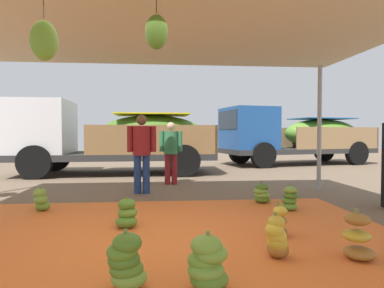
% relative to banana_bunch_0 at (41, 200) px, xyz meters
% --- Properties ---
extents(ground_plane, '(40.00, 40.00, 0.00)m').
position_rel_banana_bunch_0_xyz_m(ground_plane, '(1.97, 1.34, -0.19)').
color(ground_plane, brown).
extents(tarp_orange, '(6.58, 4.61, 0.01)m').
position_rel_banana_bunch_0_xyz_m(tarp_orange, '(1.97, -1.66, -0.19)').
color(tarp_orange, orange).
rests_on(tarp_orange, ground).
extents(tent_canopy, '(8.00, 7.00, 2.99)m').
position_rel_banana_bunch_0_xyz_m(tent_canopy, '(1.97, -1.76, 2.70)').
color(tent_canopy, '#9EA0A5').
rests_on(tent_canopy, ground).
extents(banana_bunch_0, '(0.35, 0.37, 0.43)m').
position_rel_banana_bunch_0_xyz_m(banana_bunch_0, '(0.00, 0.00, 0.00)').
color(banana_bunch_0, '#60932D').
rests_on(banana_bunch_0, tarp_orange).
extents(banana_bunch_1, '(0.47, 0.45, 0.50)m').
position_rel_banana_bunch_0_xyz_m(banana_bunch_1, '(2.45, -3.14, 0.03)').
color(banana_bunch_1, '#518428').
rests_on(banana_bunch_1, tarp_orange).
extents(banana_bunch_2, '(0.44, 0.46, 0.54)m').
position_rel_banana_bunch_0_xyz_m(banana_bunch_2, '(4.15, -2.60, 0.04)').
color(banana_bunch_2, '#996628').
rests_on(banana_bunch_2, tarp_orange).
extents(banana_bunch_3, '(0.42, 0.42, 0.44)m').
position_rel_banana_bunch_0_xyz_m(banana_bunch_3, '(1.57, -1.15, 0.00)').
color(banana_bunch_3, '#518428').
rests_on(banana_bunch_3, tarp_orange).
extents(banana_bunch_4, '(0.29, 0.29, 0.45)m').
position_rel_banana_bunch_0_xyz_m(banana_bunch_4, '(3.58, -1.77, 0.00)').
color(banana_bunch_4, '#996628').
rests_on(banana_bunch_4, tarp_orange).
extents(banana_bunch_5, '(0.41, 0.40, 0.47)m').
position_rel_banana_bunch_0_xyz_m(banana_bunch_5, '(4.30, -0.32, 0.01)').
color(banana_bunch_5, '#60932D').
rests_on(banana_bunch_5, tarp_orange).
extents(banana_bunch_6, '(0.38, 0.36, 0.42)m').
position_rel_banana_bunch_0_xyz_m(banana_bunch_6, '(3.99, 0.31, -0.01)').
color(banana_bunch_6, '#518428').
rests_on(banana_bunch_6, tarp_orange).
extents(banana_bunch_9, '(0.30, 0.30, 0.49)m').
position_rel_banana_bunch_0_xyz_m(banana_bunch_9, '(3.29, -2.50, 0.03)').
color(banana_bunch_9, '#996628').
rests_on(banana_bunch_9, tarp_orange).
extents(banana_bunch_10, '(0.44, 0.40, 0.52)m').
position_rel_banana_bunch_0_xyz_m(banana_bunch_10, '(1.75, -3.07, 0.05)').
color(banana_bunch_10, '#75A83D').
rests_on(banana_bunch_10, tarp_orange).
extents(cargo_truck_main, '(6.57, 2.66, 2.40)m').
position_rel_banana_bunch_0_xyz_m(cargo_truck_main, '(0.37, 5.42, 1.05)').
color(cargo_truck_main, '#2D2D2D').
rests_on(cargo_truck_main, ground).
extents(cargo_truck_far, '(6.88, 3.58, 2.40)m').
position_rel_banana_bunch_0_xyz_m(cargo_truck_far, '(7.80, 8.14, 1.06)').
color(cargo_truck_far, '#2D2D2D').
rests_on(cargo_truck_far, ground).
extents(worker_0, '(0.65, 0.39, 1.76)m').
position_rel_banana_bunch_0_xyz_m(worker_0, '(1.63, 1.60, 0.84)').
color(worker_0, navy).
rests_on(worker_0, ground).
extents(worker_2, '(0.60, 0.37, 1.64)m').
position_rel_banana_bunch_0_xyz_m(worker_2, '(2.32, 2.90, 0.76)').
color(worker_2, maroon).
rests_on(worker_2, ground).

